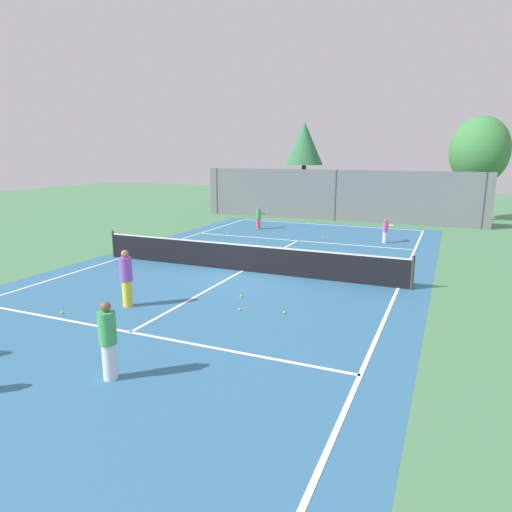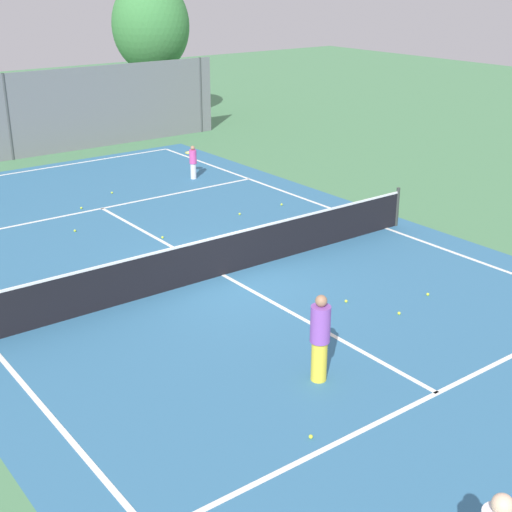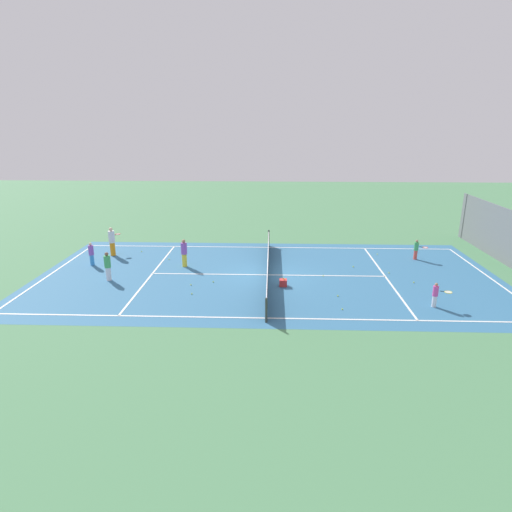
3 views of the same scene
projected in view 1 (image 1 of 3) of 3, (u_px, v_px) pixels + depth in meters
name	position (u px, v px, depth m)	size (l,w,h in m)	color
ground_plane	(243.00, 271.00, 16.71)	(80.00, 80.00, 0.00)	#4C8456
court_surface	(243.00, 271.00, 16.70)	(13.00, 25.00, 0.01)	teal
tennis_net	(243.00, 257.00, 16.59)	(11.90, 0.10, 1.10)	#333833
perimeter_fence	(336.00, 195.00, 28.89)	(18.00, 0.12, 3.20)	slate
tree_0	(304.00, 144.00, 31.65)	(2.61, 2.61, 6.33)	brown
tree_1	(479.00, 151.00, 28.24)	(3.54, 3.49, 6.47)	brown
player_0	(385.00, 230.00, 21.84)	(0.52, 0.82, 1.15)	silver
player_3	(126.00, 278.00, 12.68)	(0.35, 0.35, 1.62)	yellow
player_4	(259.00, 218.00, 25.87)	(0.70, 0.78, 1.23)	#E54C3F
player_5	(108.00, 340.00, 8.55)	(0.33, 0.33, 1.55)	silver
ball_crate	(293.00, 266.00, 16.75)	(0.36, 0.38, 0.43)	red
tennis_ball_0	(343.00, 258.00, 18.61)	(0.07, 0.07, 0.07)	#CCE533
tennis_ball_1	(62.00, 313.00, 12.25)	(0.07, 0.07, 0.07)	#CCE533
tennis_ball_2	(382.00, 262.00, 17.99)	(0.07, 0.07, 0.07)	#CCE533
tennis_ball_3	(290.00, 238.00, 22.93)	(0.07, 0.07, 0.07)	#CCE533
tennis_ball_4	(241.00, 296.00, 13.66)	(0.07, 0.07, 0.07)	#CCE533
tennis_ball_5	(227.00, 233.00, 24.49)	(0.07, 0.07, 0.07)	#CCE533
tennis_ball_6	(239.00, 309.00, 12.50)	(0.07, 0.07, 0.07)	#CCE533
tennis_ball_7	(275.00, 254.00, 19.36)	(0.07, 0.07, 0.07)	#CCE533
tennis_ball_8	(323.00, 237.00, 23.18)	(0.07, 0.07, 0.07)	#CCE533
tennis_ball_9	(284.00, 312.00, 12.27)	(0.07, 0.07, 0.07)	#CCE533
tennis_ball_10	(257.00, 243.00, 21.71)	(0.07, 0.07, 0.07)	#CCE533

